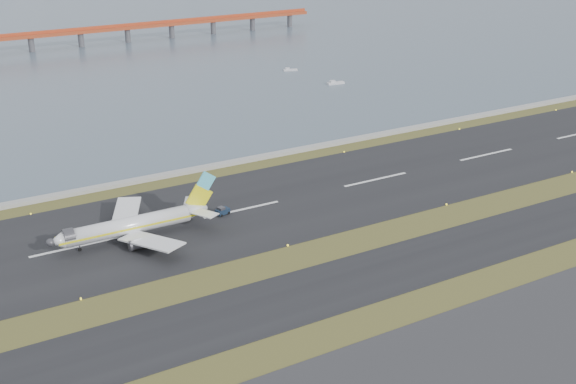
{
  "coord_description": "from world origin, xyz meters",
  "views": [
    {
      "loc": [
        -69.61,
        -114.18,
        70.92
      ],
      "look_at": [
        8.36,
        22.0,
        5.87
      ],
      "focal_mm": 45.0,
      "sensor_mm": 36.0,
      "label": 1
    }
  ],
  "objects": [
    {
      "name": "pushback_tug",
      "position": [
        -5.27,
        29.69,
        1.02
      ],
      "size": [
        3.69,
        2.73,
        2.11
      ],
      "rotation": [
        0.0,
        0.0,
        0.29
      ],
      "color": "#132135",
      "rests_on": "ground"
    },
    {
      "name": "ground",
      "position": [
        0.0,
        0.0,
        0.0
      ],
      "size": [
        1000.0,
        1000.0,
        0.0
      ],
      "primitive_type": "plane",
      "color": "#3B4A1A",
      "rests_on": "ground"
    },
    {
      "name": "runway_strip",
      "position": [
        0.0,
        30.0,
        0.05
      ],
      "size": [
        1000.0,
        45.0,
        0.1
      ],
      "primitive_type": "cube",
      "color": "black",
      "rests_on": "ground"
    },
    {
      "name": "seawall",
      "position": [
        0.0,
        60.0,
        0.5
      ],
      "size": [
        1000.0,
        2.5,
        1.0
      ],
      "primitive_type": "cube",
      "color": "#999994",
      "rests_on": "ground"
    },
    {
      "name": "red_pier",
      "position": [
        20.0,
        250.0,
        7.28
      ],
      "size": [
        260.0,
        5.0,
        10.2
      ],
      "color": "#A83C1C",
      "rests_on": "ground"
    },
    {
      "name": "airliner",
      "position": [
        -27.36,
        27.59,
        3.46
      ],
      "size": [
        38.52,
        32.89,
        12.8
      ],
      "color": "white",
      "rests_on": "ground"
    },
    {
      "name": "taxiway_strip",
      "position": [
        0.0,
        -12.0,
        0.05
      ],
      "size": [
        1000.0,
        18.0,
        0.1
      ],
      "primitive_type": "cube",
      "color": "black",
      "rests_on": "ground"
    },
    {
      "name": "workboat_near",
      "position": [
        88.2,
        123.2,
        0.54
      ],
      "size": [
        7.27,
        3.16,
        1.71
      ],
      "rotation": [
        0.0,
        0.0,
        -0.14
      ],
      "color": "silver",
      "rests_on": "ground"
    },
    {
      "name": "workboat_far",
      "position": [
        84.14,
        152.67,
        0.46
      ],
      "size": [
        6.23,
        3.85,
        1.45
      ],
      "rotation": [
        0.0,
        0.0,
        -0.36
      ],
      "color": "silver",
      "rests_on": "ground"
    }
  ]
}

